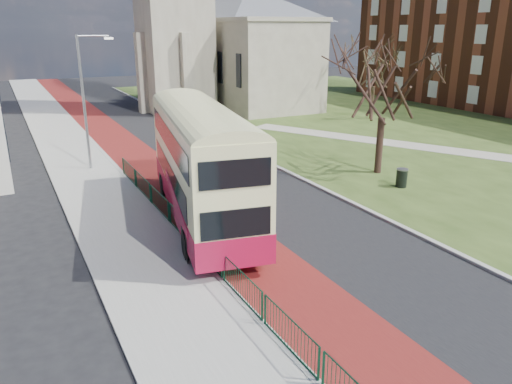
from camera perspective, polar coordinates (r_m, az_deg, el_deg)
ground at (r=18.36m, az=5.99°, el=-9.41°), size 160.00×160.00×0.00m
road_carriageway at (r=36.14m, az=-9.47°, el=4.48°), size 9.00×120.00×0.01m
bus_lane at (r=35.44m, az=-13.62°, el=3.94°), size 3.40×120.00×0.01m
pavement_west at (r=34.79m, az=-19.70°, el=3.20°), size 4.00×120.00×0.12m
kerb_west at (r=35.07m, az=-16.48°, el=3.65°), size 0.25×120.00×0.13m
kerb_east at (r=39.51m, az=-4.02°, el=5.96°), size 0.25×80.00×0.13m
grass_green at (r=50.61m, az=17.34°, el=7.87°), size 40.00×80.00×0.04m
footpath at (r=38.32m, az=23.27°, el=4.10°), size 18.84×32.82×0.03m
pedestrian_railing at (r=20.17m, az=-7.33°, el=-5.07°), size 0.07×24.00×1.12m
streetlamp at (r=32.09m, az=-18.88°, el=10.37°), size 2.13×0.18×8.00m
bus at (r=22.26m, az=-6.27°, el=3.73°), size 5.09×12.64×5.16m
winter_tree_near at (r=30.42m, az=14.56°, el=13.07°), size 7.19×7.19×8.63m
winter_tree_far at (r=49.63m, az=13.44°, el=14.41°), size 7.02×7.02×7.90m
litter_bin at (r=28.81m, az=16.31°, el=1.57°), size 0.83×0.83×1.04m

